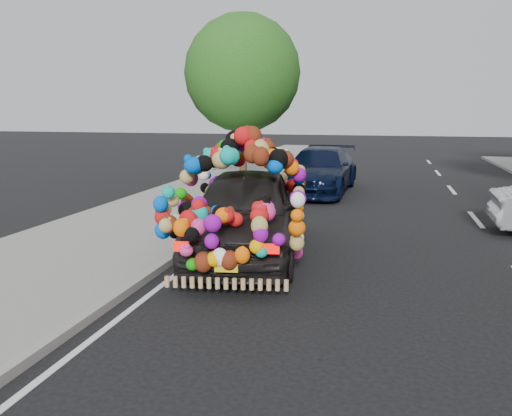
# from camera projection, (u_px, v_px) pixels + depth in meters

# --- Properties ---
(ground) EXTENTS (100.00, 100.00, 0.00)m
(ground) POSITION_uv_depth(u_px,v_px,m) (303.00, 268.00, 8.73)
(ground) COLOR black
(ground) RESTS_ON ground
(sidewalk) EXTENTS (4.00, 60.00, 0.12)m
(sidewalk) POSITION_uv_depth(u_px,v_px,m) (86.00, 248.00, 9.77)
(sidewalk) COLOR gray
(sidewalk) RESTS_ON ground
(kerb) EXTENTS (0.15, 60.00, 0.13)m
(kerb) POSITION_uv_depth(u_px,v_px,m) (178.00, 255.00, 9.29)
(kerb) COLOR gray
(kerb) RESTS_ON ground
(tree_near_sidewalk) EXTENTS (4.20, 4.20, 6.13)m
(tree_near_sidewalk) POSITION_uv_depth(u_px,v_px,m) (243.00, 74.00, 17.92)
(tree_near_sidewalk) COLOR #332114
(tree_near_sidewalk) RESTS_ON ground
(plush_art_car) EXTENTS (3.04, 5.28, 2.28)m
(plush_art_car) POSITION_uv_depth(u_px,v_px,m) (245.00, 193.00, 9.39)
(plush_art_car) COLOR black
(plush_art_car) RESTS_ON ground
(navy_sedan) EXTENTS (2.37, 5.22, 1.48)m
(navy_sedan) POSITION_uv_depth(u_px,v_px,m) (320.00, 170.00, 16.79)
(navy_sedan) COLOR black
(navy_sedan) RESTS_ON ground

